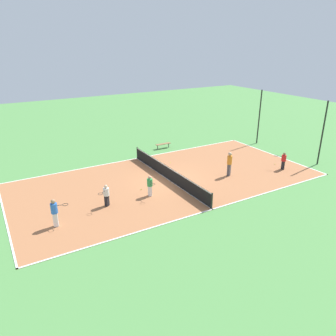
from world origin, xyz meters
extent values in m
plane|color=#518E47|center=(0.00, 0.00, 0.00)|extent=(80.00, 80.00, 0.00)
cube|color=#AD6B42|center=(0.00, 0.00, 0.01)|extent=(10.69, 21.87, 0.02)
cube|color=white|center=(-5.30, 0.00, 0.02)|extent=(0.10, 21.87, 0.00)
cube|color=white|center=(5.30, 0.00, 0.02)|extent=(0.10, 21.87, 0.00)
cube|color=white|center=(0.00, -10.88, 0.02)|extent=(10.69, 0.10, 0.00)
cube|color=white|center=(0.00, 10.88, 0.02)|extent=(10.69, 0.10, 0.00)
cube|color=white|center=(0.00, 0.00, 0.02)|extent=(10.69, 0.10, 0.00)
cylinder|color=black|center=(-5.20, 0.00, 0.54)|extent=(0.10, 0.10, 1.03)
cylinder|color=black|center=(5.20, 0.00, 0.54)|extent=(0.10, 0.10, 1.03)
cube|color=black|center=(0.00, 0.00, 0.51)|extent=(10.39, 0.03, 0.98)
cube|color=white|center=(0.00, 0.00, 0.97)|extent=(10.39, 0.04, 0.06)
cube|color=olive|center=(-6.66, 3.37, 0.43)|extent=(0.36, 1.49, 0.04)
cylinder|color=#4C4C51|center=(-6.66, 2.77, 0.21)|extent=(0.08, 0.08, 0.41)
cylinder|color=#4C4C51|center=(-6.66, 3.96, 0.21)|extent=(0.08, 0.08, 0.41)
cube|color=black|center=(2.83, 8.80, 0.37)|extent=(0.32, 0.32, 0.69)
cylinder|color=red|center=(2.83, 8.80, 0.95)|extent=(0.51, 0.51, 0.48)
sphere|color=brown|center=(2.83, 8.80, 1.30)|extent=(0.21, 0.21, 0.21)
cylinder|color=#262626|center=(2.59, 8.59, 1.07)|extent=(0.23, 0.21, 0.03)
torus|color=black|center=(2.38, 8.41, 1.07)|extent=(0.43, 0.43, 0.02)
cube|color=black|center=(1.67, -5.31, 0.37)|extent=(0.31, 0.32, 0.70)
cylinder|color=silver|center=(1.67, -5.31, 0.97)|extent=(0.50, 0.50, 0.49)
sphere|color=beige|center=(1.67, -5.31, 1.31)|extent=(0.21, 0.21, 0.21)
cylinder|color=#262626|center=(1.86, -5.56, 1.09)|extent=(0.19, 0.24, 0.03)
torus|color=black|center=(2.03, -5.79, 1.09)|extent=(0.43, 0.43, 0.02)
cube|color=#4C4C51|center=(1.71, 4.27, 0.48)|extent=(0.29, 0.31, 0.92)
cylinder|color=orange|center=(1.71, 4.27, 1.27)|extent=(0.48, 0.48, 0.65)
sphere|color=tan|center=(1.71, 4.27, 1.73)|extent=(0.28, 0.28, 0.28)
cube|color=white|center=(1.76, -2.39, 0.37)|extent=(0.28, 0.24, 0.70)
cylinder|color=green|center=(1.76, -2.39, 0.97)|extent=(0.41, 0.41, 0.49)
sphere|color=tan|center=(1.76, -2.39, 1.32)|extent=(0.21, 0.21, 0.21)
cylinder|color=#262626|center=(2.07, -2.44, 1.09)|extent=(0.28, 0.07, 0.03)
torus|color=black|center=(2.35, -2.48, 1.09)|extent=(0.35, 0.35, 0.02)
cube|color=white|center=(2.53, -8.55, 0.43)|extent=(0.26, 0.30, 0.81)
cylinder|color=blue|center=(2.53, -8.55, 1.12)|extent=(0.44, 0.44, 0.57)
sphere|color=#A87A56|center=(2.53, -8.55, 1.53)|extent=(0.24, 0.24, 0.24)
cylinder|color=#262626|center=(2.61, -8.24, 1.26)|extent=(0.10, 0.28, 0.03)
torus|color=black|center=(2.69, -7.97, 1.26)|extent=(0.37, 0.37, 0.02)
sphere|color=#CCE033|center=(1.79, 9.11, 0.06)|extent=(0.07, 0.07, 0.07)
sphere|color=#CCE033|center=(-2.87, 1.89, 0.06)|extent=(0.07, 0.07, 0.07)
sphere|color=#CCE033|center=(0.67, -2.51, 0.06)|extent=(0.07, 0.07, 0.07)
cylinder|color=black|center=(-3.45, 12.21, 2.60)|extent=(0.12, 0.12, 5.20)
cylinder|color=black|center=(3.45, 12.21, 2.60)|extent=(0.12, 0.12, 5.20)
camera|label=1|loc=(18.99, -11.11, 9.47)|focal=35.00mm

